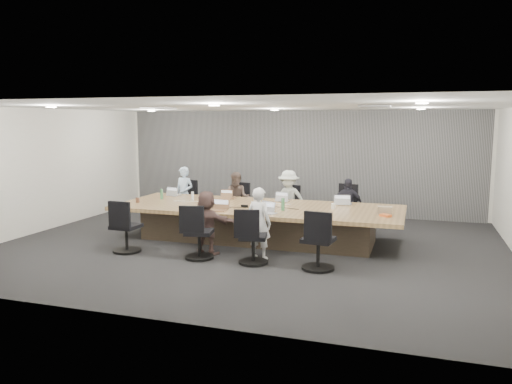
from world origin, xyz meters
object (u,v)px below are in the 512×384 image
(chair_0, at_px, (190,204))
(person_0, at_px, (184,194))
(laptop_2, at_px, (283,201))
(person_6, at_px, (259,223))
(chair_5, at_px, (199,236))
(person_3, at_px, (347,205))
(person_1, at_px, (237,199))
(person_2, at_px, (289,200))
(mug_brown, at_px, (138,200))
(laptop_0, at_px, (174,195))
(laptop_3, at_px, (344,204))
(laptop_1, at_px, (229,198))
(bottle_green_right, at_px, (283,204))
(chair_4, at_px, (126,231))
(bottle_clear, at_px, (193,196))
(snack_packet, at_px, (386,215))
(chair_2, at_px, (292,210))
(stapler, at_px, (245,206))
(person_5, at_px, (207,222))
(laptop_5, at_px, (218,210))
(conference_table, at_px, (257,222))
(chair_6, at_px, (253,241))
(bottle_green_left, at_px, (162,194))
(chair_3, at_px, (349,211))
(chair_1, at_px, (242,207))
(laptop_6, at_px, (268,213))
(canvas_bag, at_px, (385,210))
(chair_7, at_px, (318,245))

(chair_0, bearing_deg, person_0, 108.76)
(laptop_2, bearing_deg, person_6, 102.06)
(chair_5, distance_m, person_3, 3.81)
(person_1, relative_size, person_2, 0.94)
(laptop_2, relative_size, mug_brown, 2.77)
(laptop_0, xyz_separation_m, laptop_3, (4.07, 0.00, 0.00))
(laptop_1, bearing_deg, person_2, -158.70)
(person_2, bearing_deg, bottle_green_right, -76.00)
(chair_4, distance_m, bottle_clear, 2.07)
(laptop_0, relative_size, snack_packet, 1.58)
(chair_2, height_order, laptop_0, laptop_0)
(person_6, xyz_separation_m, stapler, (-0.66, 1.09, 0.10))
(chair_4, bearing_deg, snack_packet, 17.11)
(chair_4, relative_size, person_0, 0.61)
(laptop_1, distance_m, person_6, 2.57)
(laptop_3, bearing_deg, bottle_green_right, 42.49)
(person_5, distance_m, laptop_5, 0.57)
(chair_5, relative_size, laptop_1, 2.92)
(person_0, xyz_separation_m, mug_brown, (-0.28, -1.73, 0.10))
(conference_table, xyz_separation_m, chair_5, (-0.58, -1.70, 0.01))
(chair_6, height_order, laptop_5, chair_6)
(chair_5, bearing_deg, bottle_green_left, 121.66)
(laptop_2, bearing_deg, person_1, -14.64)
(chair_4, height_order, mug_brown, mug_brown)
(bottle_clear, height_order, snack_packet, bottle_clear)
(mug_brown, bearing_deg, person_6, -17.23)
(person_6, height_order, stapler, person_6)
(chair_6, bearing_deg, chair_3, 58.12)
(chair_6, bearing_deg, laptop_2, 81.08)
(chair_1, height_order, laptop_3, chair_1)
(chair_1, relative_size, laptop_6, 2.48)
(chair_1, xyz_separation_m, laptop_1, (0.00, -0.90, 0.37))
(chair_5, height_order, laptop_5, chair_5)
(chair_2, xyz_separation_m, bottle_clear, (-1.97, -1.43, 0.47))
(chair_5, relative_size, canvas_bag, 3.05)
(canvas_bag, bearing_deg, chair_6, -144.00)
(chair_6, height_order, person_6, person_6)
(chair_1, bearing_deg, chair_5, 111.10)
(chair_5, bearing_deg, person_3, 41.57)
(chair_7, xyz_separation_m, bottle_green_left, (-4.01, 1.91, 0.42))
(snack_packet, bearing_deg, chair_2, 137.93)
(chair_4, bearing_deg, person_1, 70.76)
(laptop_0, distance_m, laptop_2, 2.71)
(laptop_0, xyz_separation_m, mug_brown, (-0.28, -1.18, 0.04))
(laptop_2, height_order, person_6, person_6)
(canvas_bag, bearing_deg, person_6, -150.57)
(conference_table, distance_m, chair_0, 2.92)
(person_0, bearing_deg, laptop_3, 1.56)
(chair_5, distance_m, laptop_0, 3.10)
(chair_5, xyz_separation_m, bottle_clear, (-1.05, 1.97, 0.42))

